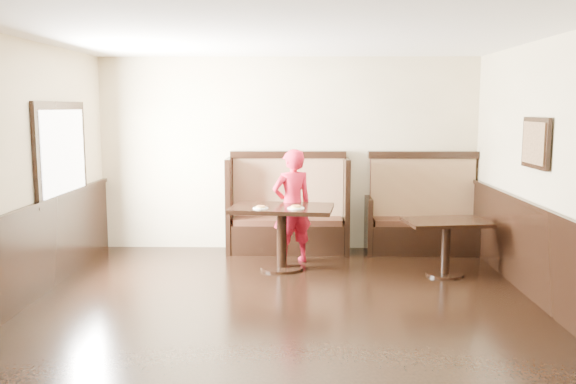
{
  "coord_description": "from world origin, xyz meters",
  "views": [
    {
      "loc": [
        0.18,
        -5.4,
        2.08
      ],
      "look_at": [
        0.02,
        2.35,
        1.0
      ],
      "focal_mm": 38.0,
      "sensor_mm": 36.0,
      "label": 1
    }
  ],
  "objects_px": {
    "table_main": "(282,221)",
    "table_neighbor": "(446,234)",
    "booth_neighbor": "(423,219)",
    "booth_main": "(288,215)",
    "child": "(292,206)"
  },
  "relations": [
    {
      "from": "table_neighbor",
      "to": "child",
      "type": "distance_m",
      "value": 2.03
    },
    {
      "from": "table_neighbor",
      "to": "table_main",
      "type": "bearing_deg",
      "value": 165.52
    },
    {
      "from": "booth_main",
      "to": "booth_neighbor",
      "type": "height_order",
      "value": "same"
    },
    {
      "from": "booth_main",
      "to": "table_neighbor",
      "type": "height_order",
      "value": "booth_main"
    },
    {
      "from": "booth_neighbor",
      "to": "booth_main",
      "type": "bearing_deg",
      "value": 179.95
    },
    {
      "from": "booth_neighbor",
      "to": "table_neighbor",
      "type": "relative_size",
      "value": 1.53
    },
    {
      "from": "booth_main",
      "to": "child",
      "type": "bearing_deg",
      "value": -83.8
    },
    {
      "from": "booth_neighbor",
      "to": "table_neighbor",
      "type": "bearing_deg",
      "value": -88.19
    },
    {
      "from": "booth_neighbor",
      "to": "child",
      "type": "distance_m",
      "value": 2.01
    },
    {
      "from": "booth_main",
      "to": "table_neighbor",
      "type": "xyz_separation_m",
      "value": [
        1.99,
        -1.25,
        -0.01
      ]
    },
    {
      "from": "table_neighbor",
      "to": "child",
      "type": "bearing_deg",
      "value": 154.61
    },
    {
      "from": "table_main",
      "to": "table_neighbor",
      "type": "relative_size",
      "value": 1.28
    },
    {
      "from": "booth_main",
      "to": "table_neighbor",
      "type": "distance_m",
      "value": 2.35
    },
    {
      "from": "table_main",
      "to": "child",
      "type": "xyz_separation_m",
      "value": [
        0.13,
        0.37,
        0.14
      ]
    },
    {
      "from": "table_neighbor",
      "to": "child",
      "type": "height_order",
      "value": "child"
    }
  ]
}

